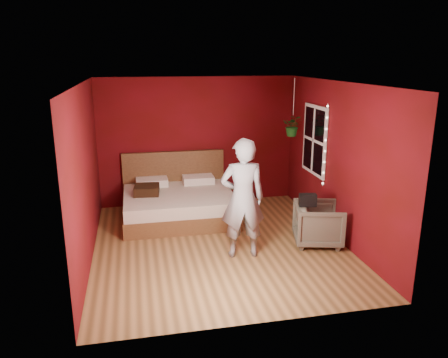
% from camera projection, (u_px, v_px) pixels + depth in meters
% --- Properties ---
extents(floor, '(4.50, 4.50, 0.00)m').
position_uv_depth(floor, '(219.00, 244.00, 7.17)').
color(floor, olive).
rests_on(floor, ground).
extents(room_walls, '(4.04, 4.54, 2.62)m').
position_uv_depth(room_walls, '(219.00, 144.00, 6.71)').
color(room_walls, maroon).
rests_on(room_walls, ground).
extents(window, '(0.05, 0.97, 1.27)m').
position_uv_depth(window, '(314.00, 140.00, 8.00)').
color(window, white).
rests_on(window, room_walls).
extents(fairy_lights, '(0.04, 0.04, 1.45)m').
position_uv_depth(fairy_lights, '(325.00, 146.00, 7.50)').
color(fairy_lights, silver).
rests_on(fairy_lights, room_walls).
extents(bed, '(2.05, 1.75, 1.13)m').
position_uv_depth(bed, '(178.00, 202.00, 8.33)').
color(bed, brown).
rests_on(bed, ground).
extents(person, '(0.71, 0.49, 1.85)m').
position_uv_depth(person, '(243.00, 199.00, 6.53)').
color(person, gray).
rests_on(person, ground).
extents(armchair, '(0.92, 0.90, 0.69)m').
position_uv_depth(armchair, '(318.00, 224.00, 7.12)').
color(armchair, '#6B6554').
rests_on(armchair, ground).
extents(handbag, '(0.29, 0.19, 0.19)m').
position_uv_depth(handbag, '(308.00, 200.00, 6.91)').
color(handbag, black).
rests_on(handbag, armchair).
extents(throw_pillow, '(0.50, 0.50, 0.16)m').
position_uv_depth(throw_pillow, '(147.00, 190.00, 8.08)').
color(throw_pillow, '#301C10').
rests_on(throw_pillow, bed).
extents(hanging_plant, '(0.46, 0.44, 1.09)m').
position_uv_depth(hanging_plant, '(293.00, 126.00, 8.27)').
color(hanging_plant, silver).
rests_on(hanging_plant, room_walls).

